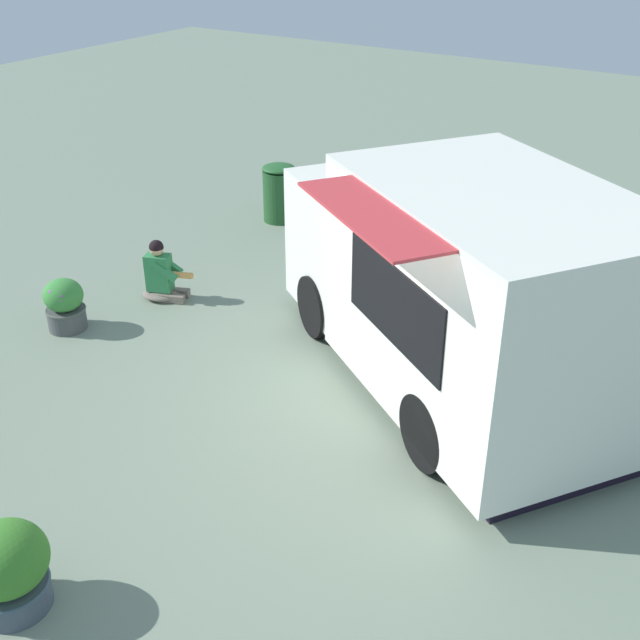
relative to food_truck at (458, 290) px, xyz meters
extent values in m
plane|color=gray|center=(0.27, 1.16, -1.22)|extent=(40.00, 40.00, 0.00)
cube|color=white|center=(-0.49, 0.34, 0.18)|extent=(4.12, 3.80, 2.34)
cube|color=white|center=(1.54, -1.07, -0.13)|extent=(2.44, 2.60, 1.73)
cube|color=black|center=(2.14, -1.48, 0.17)|extent=(1.04, 1.48, 0.66)
cube|color=black|center=(0.14, 1.26, 0.32)|extent=(1.58, 1.10, 0.82)
cube|color=#CD383D|center=(0.31, 1.50, 1.31)|extent=(2.05, 1.67, 0.03)
cube|color=black|center=(0.12, -0.09, -1.11)|extent=(4.88, 4.14, 0.22)
cylinder|color=black|center=(0.81, -1.78, -0.81)|extent=(0.79, 0.64, 0.81)
cylinder|color=black|center=(1.95, -0.13, -0.81)|extent=(0.79, 0.64, 0.81)
cylinder|color=black|center=(-1.57, -0.14, -0.81)|extent=(0.79, 0.64, 0.81)
cylinder|color=black|center=(-0.43, 1.51, -0.81)|extent=(0.79, 0.64, 0.81)
ellipsoid|color=#72675D|center=(4.36, 0.20, -1.15)|extent=(0.64, 0.60, 0.13)
cube|color=#72675D|center=(4.14, 0.22, -1.16)|extent=(0.38, 0.23, 0.11)
cube|color=#72675D|center=(4.21, 0.03, -1.16)|extent=(0.38, 0.23, 0.11)
cube|color=#2E7D48|center=(4.36, 0.20, -0.83)|extent=(0.40, 0.33, 0.53)
sphere|color=tan|center=(4.36, 0.20, -0.46)|extent=(0.20, 0.20, 0.20)
sphere|color=black|center=(4.36, 0.20, -0.44)|extent=(0.20, 0.20, 0.20)
cube|color=#2E7D48|center=(4.19, 0.25, -0.75)|extent=(0.35, 0.21, 0.28)
cube|color=#2E7D48|center=(4.26, 0.05, -0.75)|extent=(0.35, 0.21, 0.28)
cylinder|color=#E59F4F|center=(4.07, 0.09, -0.83)|extent=(0.37, 0.22, 0.09)
cube|color=#629546|center=(4.07, 0.09, -0.81)|extent=(0.30, 0.16, 0.02)
cylinder|color=#434E5C|center=(1.57, 4.94, -1.09)|extent=(0.59, 0.59, 0.25)
torus|color=#3C4E5F|center=(1.57, 4.94, -0.98)|extent=(0.62, 0.62, 0.04)
ellipsoid|color=#397C29|center=(1.57, 4.94, -0.71)|extent=(0.69, 0.69, 0.59)
sphere|color=#DF3C82|center=(1.35, 5.03, -0.56)|extent=(0.08, 0.08, 0.08)
sphere|color=#EB2B77|center=(1.76, 4.77, -0.58)|extent=(0.08, 0.08, 0.08)
sphere|color=#DD2A8C|center=(1.54, 4.68, -0.58)|extent=(0.07, 0.07, 0.07)
cylinder|color=#46494B|center=(4.79, 1.52, -1.07)|extent=(0.50, 0.50, 0.29)
torus|color=#494D46|center=(4.79, 1.52, -0.94)|extent=(0.52, 0.52, 0.04)
ellipsoid|color=#3A863A|center=(4.79, 1.52, -0.73)|extent=(0.51, 0.51, 0.44)
sphere|color=#9B52C3|center=(4.64, 1.68, -0.70)|extent=(0.08, 0.08, 0.08)
sphere|color=purple|center=(4.83, 1.36, -0.60)|extent=(0.06, 0.06, 0.06)
sphere|color=purple|center=(4.64, 1.65, -0.65)|extent=(0.08, 0.08, 0.08)
sphere|color=purple|center=(4.78, 1.70, -0.62)|extent=(0.07, 0.07, 0.07)
sphere|color=#AC44BC|center=(4.93, 1.38, -0.67)|extent=(0.06, 0.06, 0.06)
cylinder|color=#204F25|center=(4.68, -3.15, -0.78)|extent=(0.55, 0.55, 0.89)
ellipsoid|color=#235829|center=(4.68, -3.15, -0.28)|extent=(0.56, 0.56, 0.12)
camera|label=1|loc=(-2.99, 7.45, 3.93)|focal=44.79mm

